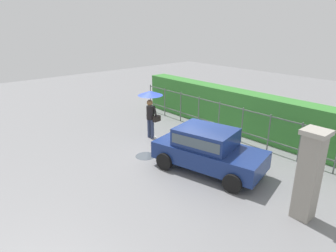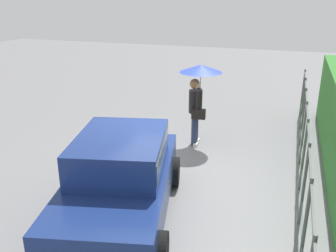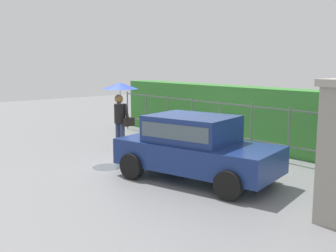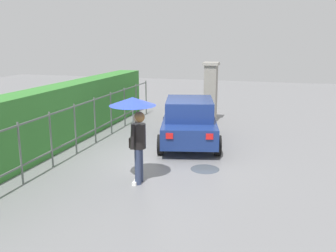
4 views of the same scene
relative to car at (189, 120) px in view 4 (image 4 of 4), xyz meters
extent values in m
plane|color=slate|center=(-1.38, 0.50, -0.80)|extent=(40.00, 40.00, 0.00)
cube|color=navy|center=(0.06, 0.01, -0.22)|extent=(3.98, 2.44, 0.60)
cube|color=navy|center=(-0.09, -0.02, 0.38)|extent=(2.18, 1.84, 0.60)
cube|color=#4C5B66|center=(-0.09, -0.02, 0.40)|extent=(2.04, 1.82, 0.33)
cylinder|color=black|center=(1.08, 1.12, -0.50)|extent=(0.63, 0.31, 0.60)
cylinder|color=black|center=(1.47, -0.52, -0.50)|extent=(0.63, 0.31, 0.60)
cylinder|color=black|center=(-1.35, 0.55, -0.50)|extent=(0.63, 0.31, 0.60)
cylinder|color=black|center=(-0.97, -1.09, -0.50)|extent=(0.63, 0.31, 0.60)
cube|color=red|center=(-1.88, 0.12, -0.07)|extent=(0.10, 0.21, 0.16)
cube|color=red|center=(-1.63, -0.95, -0.07)|extent=(0.10, 0.21, 0.16)
cylinder|color=#2D3856|center=(-3.71, 0.36, -0.37)|extent=(0.15, 0.15, 0.86)
cylinder|color=#2D3856|center=(-3.51, 0.38, -0.37)|extent=(0.15, 0.15, 0.86)
cube|color=white|center=(-3.71, 0.42, -0.76)|extent=(0.26, 0.10, 0.08)
cube|color=white|center=(-3.52, 0.44, -0.76)|extent=(0.26, 0.10, 0.08)
cylinder|color=black|center=(-3.61, 0.37, 0.35)|extent=(0.34, 0.34, 0.58)
sphere|color=#DBAD89|center=(-3.61, 0.37, 0.78)|extent=(0.22, 0.22, 0.22)
sphere|color=olive|center=(-3.61, 0.34, 0.80)|extent=(0.25, 0.25, 0.25)
cylinder|color=black|center=(-3.84, 0.43, 0.37)|extent=(0.23, 0.11, 0.56)
cylinder|color=black|center=(-3.40, 0.48, 0.37)|extent=(0.23, 0.11, 0.56)
cylinder|color=#B2B2B7|center=(-3.70, 0.46, 0.69)|extent=(0.02, 0.02, 0.77)
cone|color=blue|center=(-3.70, 0.46, 1.17)|extent=(1.06, 1.06, 0.19)
cube|color=black|center=(-3.36, 0.52, 0.11)|extent=(0.20, 0.36, 0.24)
cube|color=gray|center=(3.40, -0.09, 0.35)|extent=(0.48, 0.48, 2.30)
cube|color=#9E998E|center=(3.40, -0.09, 1.56)|extent=(0.60, 0.60, 0.12)
cylinder|color=#59605B|center=(-4.46, 2.98, -0.05)|extent=(0.05, 0.05, 1.50)
cylinder|color=#59605B|center=(-3.21, 2.98, -0.05)|extent=(0.05, 0.05, 1.50)
cylinder|color=#59605B|center=(-1.97, 2.98, -0.05)|extent=(0.05, 0.05, 1.50)
cylinder|color=#59605B|center=(-0.73, 2.98, -0.05)|extent=(0.05, 0.05, 1.50)
cylinder|color=#59605B|center=(0.51, 2.98, -0.05)|extent=(0.05, 0.05, 1.50)
cylinder|color=#59605B|center=(1.76, 2.98, -0.05)|extent=(0.05, 0.05, 1.50)
cylinder|color=#59605B|center=(3.00, 2.98, -0.05)|extent=(0.05, 0.05, 1.50)
cylinder|color=#59605B|center=(4.24, 2.98, -0.05)|extent=(0.05, 0.05, 1.50)
cube|color=#59605B|center=(-1.35, 2.98, 0.62)|extent=(11.19, 0.03, 0.04)
cube|color=#59605B|center=(-1.35, 2.98, -0.35)|extent=(11.19, 0.03, 0.04)
cube|color=#387F33|center=(-1.35, 3.95, 0.15)|extent=(12.19, 0.90, 1.90)
cylinder|color=#4C545B|center=(-2.25, -0.96, -0.80)|extent=(0.76, 0.76, 0.00)
camera|label=1|loc=(5.96, -6.99, 4.01)|focal=31.42mm
camera|label=2|loc=(5.13, 2.58, 2.94)|focal=39.73mm
camera|label=3|loc=(6.54, -6.41, 1.89)|focal=43.65mm
camera|label=4|loc=(-11.41, -2.61, 2.57)|focal=39.86mm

